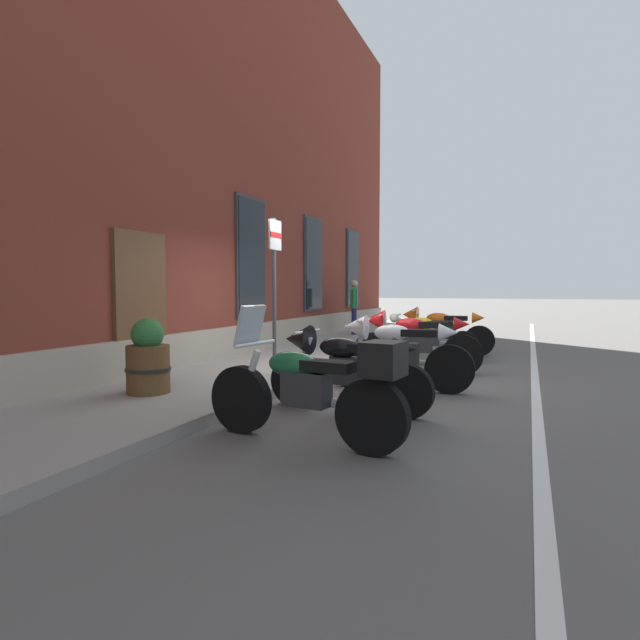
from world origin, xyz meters
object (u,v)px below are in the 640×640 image
Objects in this scene: motorcycle_green_touring at (312,387)px; motorcycle_white_sport at (394,350)px; motorcycle_orange_sport at (439,329)px; barrel_planter at (148,360)px; parking_sign at (275,274)px; motorcycle_red_sport at (411,339)px; motorcycle_yellow_naked at (424,338)px; pedestrian_striped_shirt at (354,304)px; motorcycle_black_sport at (341,365)px.

motorcycle_white_sport is (2.85, -0.07, 0.04)m from motorcycle_green_touring.
barrel_planter is at bearing 157.99° from motorcycle_orange_sport.
motorcycle_green_touring is 0.89× the size of parking_sign.
motorcycle_red_sport is at bearing 179.61° from motorcycle_orange_sport.
motorcycle_yellow_naked is 1.40m from motorcycle_orange_sport.
motorcycle_red_sport is 6.06m from pedestrian_striped_shirt.
motorcycle_white_sport reaches higher than motorcycle_orange_sport.
motorcycle_orange_sport is 3.84m from pedestrian_striped_shirt.
motorcycle_green_touring is 1.02× the size of motorcycle_yellow_naked.
motorcycle_white_sport reaches higher than motorcycle_yellow_naked.
motorcycle_black_sport reaches higher than motorcycle_yellow_naked.
pedestrian_striped_shirt is 1.65× the size of barrel_planter.
parking_sign reaches higher than motorcycle_green_touring.
pedestrian_striped_shirt is at bearing 17.17° from motorcycle_black_sport.
motorcycle_green_touring is at bearing 178.56° from motorcycle_white_sport.
motorcycle_green_touring is 4.43m from motorcycle_red_sport.
motorcycle_white_sport is 2.10m from parking_sign.
barrel_planter is (-3.60, 2.56, -0.03)m from motorcycle_red_sport.
motorcycle_yellow_naked is at bearing -1.87° from motorcycle_black_sport.
motorcycle_black_sport is 1.51m from motorcycle_white_sport.
motorcycle_yellow_naked is (5.82, 0.05, -0.06)m from motorcycle_green_touring.
motorcycle_orange_sport is 2.34× the size of barrel_planter.
motorcycle_green_touring is 2.70m from barrel_planter.
motorcycle_red_sport reaches higher than motorcycle_black_sport.
motorcycle_orange_sport is at bearing -1.96° from motorcycle_black_sport.
parking_sign is at bearing 152.20° from motorcycle_yellow_naked.
motorcycle_orange_sport is 5.00m from parking_sign.
motorcycle_red_sport is at bearing -152.53° from pedestrian_striped_shirt.
motorcycle_black_sport is 1.32× the size of pedestrian_striped_shirt.
pedestrian_striped_shirt is at bearing 22.47° from motorcycle_white_sport.
motorcycle_red_sport is 2.34× the size of barrel_planter.
barrel_planter is (-6.38, 2.58, -0.01)m from motorcycle_orange_sport.
motorcycle_black_sport is 3.08m from motorcycle_red_sport.
motorcycle_yellow_naked is 0.94× the size of motorcycle_orange_sport.
parking_sign is at bearing 96.30° from motorcycle_white_sport.
motorcycle_black_sport is at bearing -162.83° from pedestrian_striped_shirt.
barrel_planter is (-1.82, 0.86, -1.11)m from parking_sign.
motorcycle_white_sport is at bearing -177.67° from motorcycle_yellow_naked.
motorcycle_white_sport is 2.97m from motorcycle_yellow_naked.
motorcycle_white_sport is at bearing -179.13° from motorcycle_orange_sport.
motorcycle_red_sport is (4.43, 0.01, 0.04)m from motorcycle_green_touring.
parking_sign is at bearing -171.38° from pedestrian_striped_shirt.
pedestrian_striped_shirt reaches higher than motorcycle_yellow_naked.
pedestrian_striped_shirt is (9.79, 2.80, 0.46)m from motorcycle_green_touring.
motorcycle_red_sport is at bearing 0.17° from motorcycle_green_touring.
motorcycle_green_touring is 2.24× the size of barrel_planter.
motorcycle_red_sport is 2.69m from parking_sign.
pedestrian_striped_shirt is at bearing 15.96° from motorcycle_green_touring.
barrel_planter reaches higher than motorcycle_black_sport.
motorcycle_orange_sport is 0.93× the size of parking_sign.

